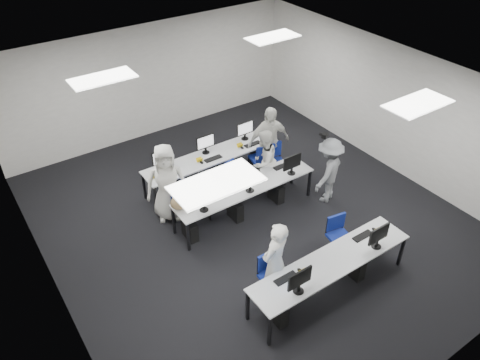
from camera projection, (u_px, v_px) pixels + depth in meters
room at (251, 160)px, 9.15m from camera, size 9.00×9.02×3.00m
ceiling_panels at (252, 90)px, 8.28m from camera, size 5.20×4.60×0.02m
desk_front at (331, 263)px, 8.03m from camera, size 3.20×0.70×0.73m
desk_mid at (245, 188)px, 9.77m from camera, size 3.20×0.70×0.73m
desk_back at (210, 158)px, 10.70m from camera, size 3.20×0.70×0.73m
equipment_front at (322, 282)px, 8.12m from camera, size 2.51×0.41×1.19m
equipment_mid at (238, 204)px, 9.86m from camera, size 2.91×0.41×1.19m
equipment_back at (217, 167)px, 10.99m from camera, size 2.91×0.41×1.19m
chair_0 at (273, 284)px, 8.18m from camera, size 0.44×0.48×0.89m
chair_1 at (338, 243)px, 9.02m from camera, size 0.48×0.51×0.85m
chair_2 at (196, 208)px, 9.87m from camera, size 0.47×0.51×0.91m
chair_3 at (234, 187)px, 10.49m from camera, size 0.54×0.57×0.86m
chair_4 at (274, 169)px, 11.01m from camera, size 0.60×0.62×0.93m
chair_5 at (173, 203)px, 9.99m from camera, size 0.59×0.61×0.91m
chair_6 at (224, 185)px, 10.47m from camera, size 0.56×0.59×0.98m
chair_7 at (261, 166)px, 11.10m from camera, size 0.57×0.60×0.98m
handbag at (180, 202)px, 9.07m from camera, size 0.41×0.29×0.32m
student_0 at (275, 262)px, 7.87m from camera, size 0.69×0.55×1.64m
student_1 at (264, 161)px, 10.47m from camera, size 0.90×0.81×1.50m
student_2 at (167, 183)px, 9.59m from camera, size 1.01×0.87×1.75m
student_3 at (269, 142)px, 10.86m from camera, size 1.11×0.63×1.78m
photographer at (329, 171)px, 10.13m from camera, size 1.14×0.91×1.54m
dslr_camera at (325, 136)px, 9.73m from camera, size 0.20×0.22×0.10m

